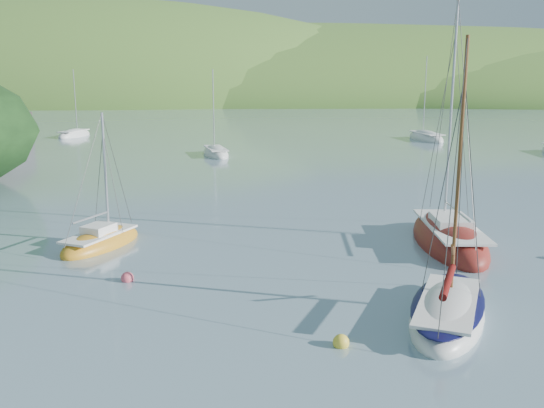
{
  "coord_description": "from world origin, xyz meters",
  "views": [
    {
      "loc": [
        -0.51,
        -18.48,
        8.03
      ],
      "look_at": [
        -0.09,
        8.0,
        2.23
      ],
      "focal_mm": 40.0,
      "sensor_mm": 36.0,
      "label": 1
    }
  ],
  "objects_px": {
    "distant_sloop_a": "(216,154)",
    "distant_sloop_c": "(74,135)",
    "daysailer_white": "(448,313)",
    "sailboat_yellow": "(101,242)",
    "distant_sloop_b": "(426,139)",
    "sloop_red": "(449,240)"
  },
  "relations": [
    {
      "from": "distant_sloop_a",
      "to": "distant_sloop_c",
      "type": "distance_m",
      "value": 26.18
    },
    {
      "from": "sloop_red",
      "to": "distant_sloop_a",
      "type": "xyz_separation_m",
      "value": [
        -13.37,
        31.47,
        -0.07
      ]
    },
    {
      "from": "distant_sloop_b",
      "to": "distant_sloop_c",
      "type": "height_order",
      "value": "distant_sloop_b"
    },
    {
      "from": "sloop_red",
      "to": "sailboat_yellow",
      "type": "relative_size",
      "value": 1.82
    },
    {
      "from": "daysailer_white",
      "to": "sloop_red",
      "type": "height_order",
      "value": "sloop_red"
    },
    {
      "from": "sailboat_yellow",
      "to": "distant_sloop_a",
      "type": "bearing_deg",
      "value": 108.03
    },
    {
      "from": "sailboat_yellow",
      "to": "distant_sloop_b",
      "type": "xyz_separation_m",
      "value": [
        27.22,
        44.6,
        0.01
      ]
    },
    {
      "from": "sailboat_yellow",
      "to": "distant_sloop_b",
      "type": "height_order",
      "value": "distant_sloop_b"
    },
    {
      "from": "sloop_red",
      "to": "daysailer_white",
      "type": "bearing_deg",
      "value": -104.83
    },
    {
      "from": "sailboat_yellow",
      "to": "daysailer_white",
      "type": "bearing_deg",
      "value": -9.28
    },
    {
      "from": "sailboat_yellow",
      "to": "distant_sloop_c",
      "type": "xyz_separation_m",
      "value": [
        -16.1,
        49.2,
        -0.01
      ]
    },
    {
      "from": "daysailer_white",
      "to": "sailboat_yellow",
      "type": "xyz_separation_m",
      "value": [
        -13.73,
        8.87,
        -0.05
      ]
    },
    {
      "from": "daysailer_white",
      "to": "distant_sloop_c",
      "type": "xyz_separation_m",
      "value": [
        -29.83,
        58.07,
        -0.06
      ]
    },
    {
      "from": "daysailer_white",
      "to": "distant_sloop_b",
      "type": "distance_m",
      "value": 55.14
    },
    {
      "from": "distant_sloop_b",
      "to": "sloop_red",
      "type": "bearing_deg",
      "value": -113.89
    },
    {
      "from": "sloop_red",
      "to": "distant_sloop_c",
      "type": "xyz_separation_m",
      "value": [
        -32.52,
        49.31,
        -0.07
      ]
    },
    {
      "from": "sailboat_yellow",
      "to": "distant_sloop_a",
      "type": "relative_size",
      "value": 0.75
    },
    {
      "from": "daysailer_white",
      "to": "distant_sloop_a",
      "type": "bearing_deg",
      "value": 127.1
    },
    {
      "from": "distant_sloop_b",
      "to": "daysailer_white",
      "type": "bearing_deg",
      "value": -114.47
    },
    {
      "from": "distant_sloop_a",
      "to": "distant_sloop_c",
      "type": "xyz_separation_m",
      "value": [
        -19.15,
        17.84,
        0.0
      ]
    },
    {
      "from": "distant_sloop_b",
      "to": "sailboat_yellow",
      "type": "bearing_deg",
      "value": -131.7
    },
    {
      "from": "sloop_red",
      "to": "distant_sloop_a",
      "type": "relative_size",
      "value": 1.38
    }
  ]
}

